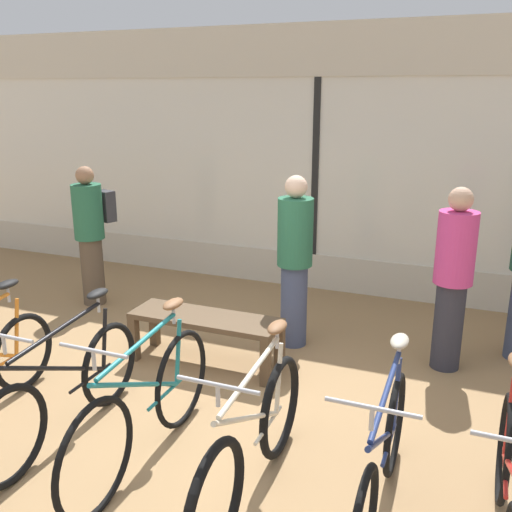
{
  "coord_description": "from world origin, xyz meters",
  "views": [
    {
      "loc": [
        1.91,
        -3.36,
        2.46
      ],
      "look_at": [
        0.0,
        1.41,
        0.95
      ],
      "focal_mm": 40.0,
      "sensor_mm": 36.0,
      "label": 1
    }
  ],
  "objects_px": {
    "display_bench": "(205,325)",
    "customer_by_window": "(91,231)",
    "bicycle_far_right": "(507,494)",
    "bicycle_center_left": "(66,390)",
    "customer_near_bench": "(453,273)",
    "bicycle_center_right": "(253,443)",
    "bicycle_right": "(382,463)",
    "customer_near_rack": "(295,259)",
    "bicycle_center": "(145,407)"
  },
  "relations": [
    {
      "from": "bicycle_right",
      "to": "customer_by_window",
      "type": "height_order",
      "value": "customer_by_window"
    },
    {
      "from": "bicycle_center_left",
      "to": "display_bench",
      "type": "distance_m",
      "value": 1.47
    },
    {
      "from": "bicycle_far_right",
      "to": "customer_by_window",
      "type": "distance_m",
      "value": 5.07
    },
    {
      "from": "customer_by_window",
      "to": "bicycle_center_left",
      "type": "bearing_deg",
      "value": -56.89
    },
    {
      "from": "bicycle_far_right",
      "to": "customer_near_rack",
      "type": "bearing_deg",
      "value": 131.45
    },
    {
      "from": "display_bench",
      "to": "customer_near_rack",
      "type": "xyz_separation_m",
      "value": [
        0.61,
        0.72,
        0.5
      ]
    },
    {
      "from": "bicycle_right",
      "to": "bicycle_far_right",
      "type": "bearing_deg",
      "value": -2.17
    },
    {
      "from": "bicycle_right",
      "to": "bicycle_far_right",
      "type": "distance_m",
      "value": 0.67
    },
    {
      "from": "customer_by_window",
      "to": "customer_near_bench",
      "type": "height_order",
      "value": "customer_near_bench"
    },
    {
      "from": "bicycle_center_right",
      "to": "display_bench",
      "type": "relative_size",
      "value": 1.24
    },
    {
      "from": "bicycle_center_left",
      "to": "customer_near_bench",
      "type": "bearing_deg",
      "value": 41.67
    },
    {
      "from": "customer_near_rack",
      "to": "customer_near_bench",
      "type": "distance_m",
      "value": 1.45
    },
    {
      "from": "customer_near_rack",
      "to": "customer_near_bench",
      "type": "xyz_separation_m",
      "value": [
        1.45,
        0.06,
        0.01
      ]
    },
    {
      "from": "bicycle_right",
      "to": "customer_near_rack",
      "type": "relative_size",
      "value": 1.01
    },
    {
      "from": "bicycle_center_right",
      "to": "bicycle_far_right",
      "type": "distance_m",
      "value": 1.43
    },
    {
      "from": "bicycle_center_left",
      "to": "customer_near_bench",
      "type": "distance_m",
      "value": 3.34
    },
    {
      "from": "bicycle_center",
      "to": "customer_near_rack",
      "type": "height_order",
      "value": "customer_near_rack"
    },
    {
      "from": "customer_near_bench",
      "to": "bicycle_center_right",
      "type": "bearing_deg",
      "value": -113.02
    },
    {
      "from": "customer_near_rack",
      "to": "bicycle_center_left",
      "type": "bearing_deg",
      "value": -115.55
    },
    {
      "from": "bicycle_center_right",
      "to": "bicycle_right",
      "type": "relative_size",
      "value": 1.01
    },
    {
      "from": "bicycle_far_right",
      "to": "bicycle_right",
      "type": "bearing_deg",
      "value": 177.83
    },
    {
      "from": "display_bench",
      "to": "customer_by_window",
      "type": "bearing_deg",
      "value": 154.25
    },
    {
      "from": "customer_by_window",
      "to": "customer_near_bench",
      "type": "distance_m",
      "value": 4.0
    },
    {
      "from": "bicycle_center_left",
      "to": "bicycle_center_right",
      "type": "height_order",
      "value": "bicycle_center_right"
    },
    {
      "from": "bicycle_far_right",
      "to": "bicycle_center",
      "type": "bearing_deg",
      "value": -179.82
    },
    {
      "from": "bicycle_center_left",
      "to": "customer_near_bench",
      "type": "relative_size",
      "value": 1.05
    },
    {
      "from": "bicycle_right",
      "to": "customer_near_bench",
      "type": "bearing_deg",
      "value": 84.47
    },
    {
      "from": "bicycle_right",
      "to": "customer_near_bench",
      "type": "distance_m",
      "value": 2.26
    },
    {
      "from": "bicycle_center_right",
      "to": "display_bench",
      "type": "bearing_deg",
      "value": 125.61
    },
    {
      "from": "customer_near_rack",
      "to": "bicycle_center_right",
      "type": "bearing_deg",
      "value": -78.06
    },
    {
      "from": "bicycle_right",
      "to": "customer_by_window",
      "type": "xyz_separation_m",
      "value": [
        -3.79,
        2.35,
        0.49
      ]
    },
    {
      "from": "bicycle_right",
      "to": "display_bench",
      "type": "distance_m",
      "value": 2.33
    },
    {
      "from": "bicycle_center_right",
      "to": "customer_near_rack",
      "type": "bearing_deg",
      "value": 101.94
    },
    {
      "from": "bicycle_center_right",
      "to": "customer_by_window",
      "type": "relative_size",
      "value": 1.06
    },
    {
      "from": "customer_near_rack",
      "to": "customer_near_bench",
      "type": "height_order",
      "value": "customer_near_rack"
    },
    {
      "from": "bicycle_center_left",
      "to": "customer_near_bench",
      "type": "xyz_separation_m",
      "value": [
        2.47,
        2.2,
        0.52
      ]
    },
    {
      "from": "bicycle_center_left",
      "to": "bicycle_center",
      "type": "bearing_deg",
      "value": -2.43
    },
    {
      "from": "bicycle_center_right",
      "to": "bicycle_far_right",
      "type": "xyz_separation_m",
      "value": [
        1.43,
        0.08,
        0.0
      ]
    },
    {
      "from": "bicycle_center",
      "to": "bicycle_center_right",
      "type": "height_order",
      "value": "bicycle_center"
    },
    {
      "from": "bicycle_center_right",
      "to": "bicycle_right",
      "type": "height_order",
      "value": "bicycle_center_right"
    },
    {
      "from": "customer_near_bench",
      "to": "bicycle_far_right",
      "type": "bearing_deg",
      "value": -78.4
    },
    {
      "from": "display_bench",
      "to": "customer_near_bench",
      "type": "relative_size",
      "value": 0.84
    },
    {
      "from": "bicycle_center",
      "to": "bicycle_far_right",
      "type": "xyz_separation_m",
      "value": [
        2.24,
        0.01,
        -0.02
      ]
    },
    {
      "from": "display_bench",
      "to": "customer_near_bench",
      "type": "xyz_separation_m",
      "value": [
        2.06,
        0.78,
        0.51
      ]
    },
    {
      "from": "display_bench",
      "to": "bicycle_center_right",
      "type": "bearing_deg",
      "value": -54.39
    },
    {
      "from": "bicycle_center",
      "to": "bicycle_far_right",
      "type": "height_order",
      "value": "bicycle_center"
    },
    {
      "from": "bicycle_center_right",
      "to": "bicycle_center_left",
      "type": "bearing_deg",
      "value": 176.14
    },
    {
      "from": "bicycle_center_right",
      "to": "bicycle_far_right",
      "type": "relative_size",
      "value": 1.0
    },
    {
      "from": "bicycle_far_right",
      "to": "bicycle_center_left",
      "type": "bearing_deg",
      "value": 179.57
    },
    {
      "from": "bicycle_right",
      "to": "customer_near_rack",
      "type": "height_order",
      "value": "customer_near_rack"
    }
  ]
}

